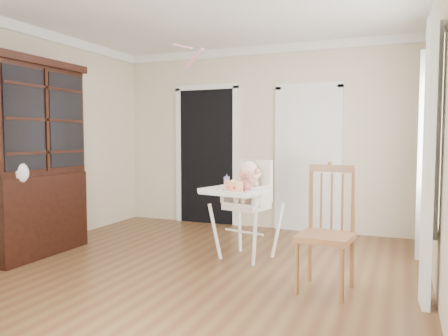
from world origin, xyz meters
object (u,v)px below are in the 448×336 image
at_px(cake, 234,186).
at_px(china_cabinet, 31,158).
at_px(dining_chair, 326,233).
at_px(high_chair, 246,197).
at_px(sippy_cup, 227,182).

xyz_separation_m(cake, china_cabinet, (-2.30, -0.52, 0.28)).
bearing_deg(dining_chair, high_chair, 150.39).
height_order(cake, dining_chair, dining_chair).
relative_size(sippy_cup, china_cabinet, 0.08).
height_order(sippy_cup, dining_chair, dining_chair).
bearing_deg(china_cabinet, high_chair, 18.39).
xyz_separation_m(high_chair, china_cabinet, (-2.34, -0.78, 0.42)).
xyz_separation_m(cake, dining_chair, (1.04, -0.44, -0.32)).
xyz_separation_m(cake, sippy_cup, (-0.17, 0.21, 0.02)).
bearing_deg(china_cabinet, cake, 12.64).
distance_m(sippy_cup, china_cabinet, 2.26).
height_order(high_chair, dining_chair, dining_chair).
distance_m(cake, sippy_cup, 0.28).
bearing_deg(cake, dining_chair, -22.92).
bearing_deg(sippy_cup, china_cabinet, -161.05).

